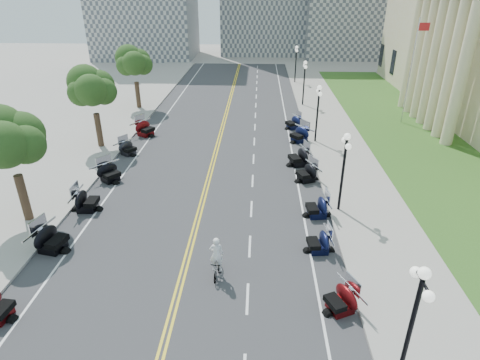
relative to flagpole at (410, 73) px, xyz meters
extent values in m
plane|color=gray|center=(-18.00, -22.00, -5.00)|extent=(160.00, 160.00, 0.00)
cube|color=#333335|center=(-18.00, -12.00, -5.00)|extent=(16.00, 90.00, 0.01)
cube|color=yellow|center=(-18.12, -12.00, -4.99)|extent=(0.12, 90.00, 0.00)
cube|color=yellow|center=(-17.88, -12.00, -4.99)|extent=(0.12, 90.00, 0.00)
cube|color=white|center=(-11.60, -12.00, -4.99)|extent=(0.12, 90.00, 0.00)
cube|color=white|center=(-24.40, -12.00, -4.99)|extent=(0.12, 90.00, 0.00)
cube|color=white|center=(-14.80, -26.00, -4.99)|extent=(0.12, 2.00, 0.00)
cube|color=white|center=(-14.80, -22.00, -4.99)|extent=(0.12, 2.00, 0.00)
cube|color=white|center=(-14.80, -18.00, -4.99)|extent=(0.12, 2.00, 0.00)
cube|color=white|center=(-14.80, -14.00, -4.99)|extent=(0.12, 2.00, 0.00)
cube|color=white|center=(-14.80, -10.00, -4.99)|extent=(0.12, 2.00, 0.00)
cube|color=white|center=(-14.80, -6.00, -4.99)|extent=(0.12, 2.00, 0.00)
cube|color=white|center=(-14.80, -2.00, -4.99)|extent=(0.12, 2.00, 0.00)
cube|color=white|center=(-14.80, 2.00, -4.99)|extent=(0.12, 2.00, 0.00)
cube|color=white|center=(-14.80, 6.00, -4.99)|extent=(0.12, 2.00, 0.00)
cube|color=white|center=(-14.80, 10.00, -4.99)|extent=(0.12, 2.00, 0.00)
cube|color=white|center=(-14.80, 14.00, -4.99)|extent=(0.12, 2.00, 0.00)
cube|color=white|center=(-14.80, 18.00, -4.99)|extent=(0.12, 2.00, 0.00)
cube|color=white|center=(-14.80, 22.00, -4.99)|extent=(0.12, 2.00, 0.00)
cube|color=white|center=(-14.80, 26.00, -4.99)|extent=(0.12, 2.00, 0.00)
cube|color=white|center=(-14.80, 30.00, -4.99)|extent=(0.12, 2.00, 0.00)
cube|color=#9E9991|center=(-7.50, -12.00, -4.92)|extent=(5.00, 90.00, 0.15)
cube|color=#9E9991|center=(-28.50, -12.00, -4.92)|extent=(5.00, 90.00, 0.15)
cube|color=#356023|center=(-0.50, -4.00, -4.95)|extent=(9.00, 60.00, 0.10)
imported|color=#A51414|center=(-16.32, -24.50, -4.52)|extent=(0.57, 1.64, 0.96)
imported|color=white|center=(-16.32, -24.50, -3.12)|extent=(0.67, 0.44, 1.84)
camera|label=1|loc=(-14.48, -39.81, 7.70)|focal=30.00mm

